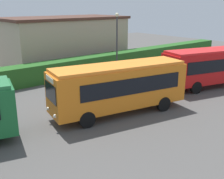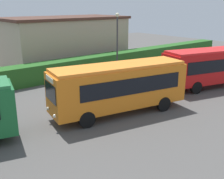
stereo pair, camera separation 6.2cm
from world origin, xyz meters
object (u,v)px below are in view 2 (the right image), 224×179
at_px(bus_red, 217,65).
at_px(person_center, 110,90).
at_px(bus_orange, 119,86).
at_px(lamppost, 117,40).

bearing_deg(bus_red, person_center, 179.49).
distance_m(bus_red, person_center, 10.26).
bearing_deg(bus_orange, lamppost, -118.43).
bearing_deg(bus_orange, bus_red, -171.50).
bearing_deg(lamppost, bus_orange, -130.22).
distance_m(bus_orange, bus_red, 10.85).
bearing_deg(lamppost, bus_red, -53.26).
bearing_deg(person_center, lamppost, 135.31).
height_order(bus_orange, bus_red, bus_red).
xyz_separation_m(person_center, lamppost, (4.47, 4.28, 2.94)).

